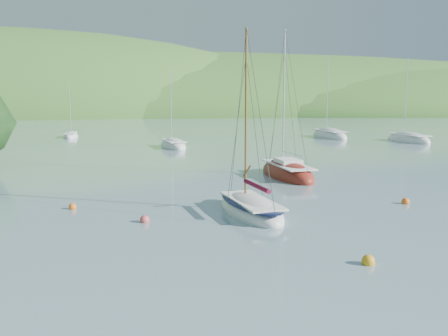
{
  "coord_description": "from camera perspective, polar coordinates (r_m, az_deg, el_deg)",
  "views": [
    {
      "loc": [
        -3.71,
        -20.07,
        6.29
      ],
      "look_at": [
        -0.29,
        8.0,
        2.16
      ],
      "focal_mm": 40.0,
      "sensor_mm": 36.0,
      "label": 1
    }
  ],
  "objects": [
    {
      "name": "distant_sloop_b",
      "position": [
        76.48,
        11.96,
        3.58
      ],
      "size": [
        4.35,
        9.69,
        13.37
      ],
      "rotation": [
        0.0,
        0.0,
        0.11
      ],
      "color": "white",
      "rests_on": "ground"
    },
    {
      "name": "shoreline_hills",
      "position": [
        192.69,
        -8.77,
        6.35
      ],
      "size": [
        690.0,
        135.0,
        56.0
      ],
      "color": "#356B28",
      "rests_on": "ground"
    },
    {
      "name": "distant_sloop_d",
      "position": [
        72.8,
        20.31,
        3.0
      ],
      "size": [
        4.17,
        8.93,
        12.28
      ],
      "rotation": [
        0.0,
        0.0,
        0.14
      ],
      "color": "white",
      "rests_on": "ground"
    },
    {
      "name": "ground",
      "position": [
        21.36,
        3.41,
        -8.83
      ],
      "size": [
        700.0,
        700.0,
        0.0
      ],
      "primitive_type": "plane",
      "color": "#71939C",
      "rests_on": "ground"
    },
    {
      "name": "sloop_red",
      "position": [
        39.17,
        7.23,
        -0.65
      ],
      "size": [
        3.84,
        8.6,
        12.3
      ],
      "rotation": [
        0.0,
        0.0,
        0.12
      ],
      "color": "maroon",
      "rests_on": "ground"
    },
    {
      "name": "distant_sloop_a",
      "position": [
        60.92,
        -5.83,
        2.52
      ],
      "size": [
        4.06,
        7.82,
        10.63
      ],
      "rotation": [
        0.0,
        0.0,
        0.2
      ],
      "color": "white",
      "rests_on": "ground"
    },
    {
      "name": "daysailer_white",
      "position": [
        26.93,
        3.06,
        -4.69
      ],
      "size": [
        3.76,
        7.21,
        10.55
      ],
      "rotation": [
        0.0,
        0.0,
        0.19
      ],
      "color": "white",
      "rests_on": "ground"
    },
    {
      "name": "mooring_buoys",
      "position": [
        24.77,
        3.96,
        -6.13
      ],
      "size": [
        19.56,
        11.28,
        0.5
      ],
      "color": "orange",
      "rests_on": "ground"
    },
    {
      "name": "distant_sloop_c",
      "position": [
        78.71,
        -17.1,
        3.48
      ],
      "size": [
        2.51,
        6.01,
        8.37
      ],
      "rotation": [
        0.0,
        0.0,
        0.08
      ],
      "color": "white",
      "rests_on": "ground"
    }
  ]
}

